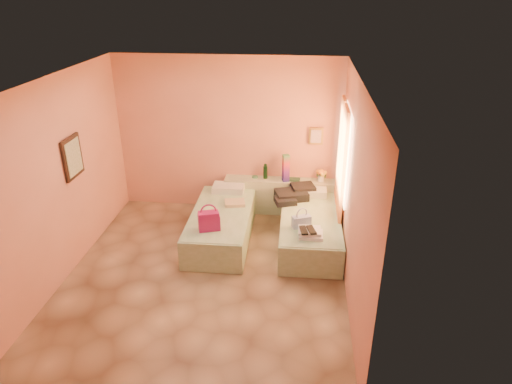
# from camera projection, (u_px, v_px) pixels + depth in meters

# --- Properties ---
(ground) EXTENTS (4.50, 4.50, 0.00)m
(ground) POSITION_uv_depth(u_px,v_px,m) (207.00, 274.00, 6.68)
(ground) COLOR tan
(ground) RESTS_ON ground
(room_walls) EXTENTS (4.02, 4.51, 2.81)m
(room_walls) POSITION_uv_depth(u_px,v_px,m) (223.00, 146.00, 6.42)
(room_walls) COLOR #E4957A
(room_walls) RESTS_ON ground
(headboard_ledge) EXTENTS (2.05, 0.30, 0.65)m
(headboard_ledge) POSITION_uv_depth(u_px,v_px,m) (281.00, 196.00, 8.35)
(headboard_ledge) COLOR #A8B896
(headboard_ledge) RESTS_ON ground
(bed_left) EXTENTS (0.92, 2.01, 0.50)m
(bed_left) POSITION_uv_depth(u_px,v_px,m) (221.00, 225.00, 7.50)
(bed_left) COLOR #A8C69F
(bed_left) RESTS_ON ground
(bed_right) EXTENTS (0.92, 2.01, 0.50)m
(bed_right) POSITION_uv_depth(u_px,v_px,m) (310.00, 229.00, 7.38)
(bed_right) COLOR #A8C69F
(bed_right) RESTS_ON ground
(water_bottle) EXTENTS (0.08, 0.08, 0.27)m
(water_bottle) POSITION_uv_depth(u_px,v_px,m) (265.00, 171.00, 8.21)
(water_bottle) COLOR #14391B
(water_bottle) RESTS_ON headboard_ledge
(rainbow_box) EXTENTS (0.14, 0.14, 0.50)m
(rainbow_box) POSITION_uv_depth(u_px,v_px,m) (286.00, 168.00, 8.05)
(rainbow_box) COLOR #A51459
(rainbow_box) RESTS_ON headboard_ledge
(small_dish) EXTENTS (0.12, 0.12, 0.03)m
(small_dish) POSITION_uv_depth(u_px,v_px,m) (255.00, 177.00, 8.29)
(small_dish) COLOR #478359
(small_dish) RESTS_ON headboard_ledge
(green_book) EXTENTS (0.21, 0.16, 0.03)m
(green_book) POSITION_uv_depth(u_px,v_px,m) (294.00, 180.00, 8.17)
(green_book) COLOR #23412F
(green_book) RESTS_ON headboard_ledge
(flower_vase) EXTENTS (0.23, 0.23, 0.27)m
(flower_vase) POSITION_uv_depth(u_px,v_px,m) (321.00, 174.00, 8.09)
(flower_vase) COLOR white
(flower_vase) RESTS_ON headboard_ledge
(magenta_handbag) EXTENTS (0.36, 0.27, 0.30)m
(magenta_handbag) POSITION_uv_depth(u_px,v_px,m) (209.00, 221.00, 6.81)
(magenta_handbag) COLOR #A51459
(magenta_handbag) RESTS_ON bed_left
(khaki_garment) EXTENTS (0.38, 0.33, 0.06)m
(khaki_garment) POSITION_uv_depth(u_px,v_px,m) (235.00, 203.00, 7.63)
(khaki_garment) COLOR tan
(khaki_garment) RESTS_ON bed_left
(clothes_pile) EXTENTS (0.71, 0.71, 0.17)m
(clothes_pile) POSITION_uv_depth(u_px,v_px,m) (294.00, 194.00, 7.80)
(clothes_pile) COLOR black
(clothes_pile) RESTS_ON bed_right
(blue_handbag) EXTENTS (0.31, 0.22, 0.18)m
(blue_handbag) POSITION_uv_depth(u_px,v_px,m) (301.00, 222.00, 6.91)
(blue_handbag) COLOR #465EA8
(blue_handbag) RESTS_ON bed_right
(towel_stack) EXTENTS (0.36, 0.31, 0.10)m
(towel_stack) POSITION_uv_depth(u_px,v_px,m) (311.00, 233.00, 6.67)
(towel_stack) COLOR white
(towel_stack) RESTS_ON bed_right
(sandal_pair) EXTENTS (0.23, 0.28, 0.03)m
(sandal_pair) POSITION_uv_depth(u_px,v_px,m) (308.00, 230.00, 6.62)
(sandal_pair) COLOR black
(sandal_pair) RESTS_ON towel_stack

